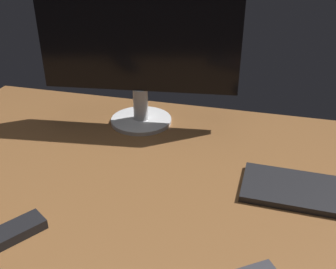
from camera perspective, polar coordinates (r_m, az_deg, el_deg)
name	(u,v)px	position (r cm, az deg, el deg)	size (l,w,h in cm)	color
desk	(152,177)	(94.68, -2.30, -6.30)	(140.00, 84.00, 2.00)	brown
monitor	(139,49)	(110.30, -4.33, 12.35)	(55.91, 18.28, 39.76)	silver
keyboard	(333,196)	(93.20, 23.00, -8.24)	(39.06, 14.26, 1.47)	black
tv_remote	(0,238)	(81.80, -23.44, -13.83)	(17.05, 4.93, 2.04)	black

